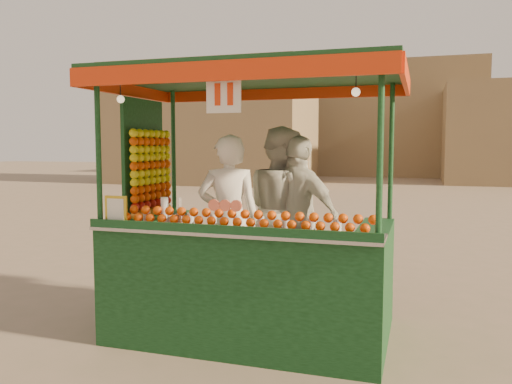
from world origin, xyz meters
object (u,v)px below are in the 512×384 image
(vendor_left, at_px, (229,219))
(vendor_middle, at_px, (282,210))
(juice_cart, at_px, (243,252))
(vendor_right, at_px, (299,217))

(vendor_left, relative_size, vendor_middle, 0.95)
(vendor_middle, bearing_deg, vendor_left, 95.81)
(juice_cart, height_order, vendor_right, juice_cart)
(juice_cart, relative_size, vendor_middle, 1.61)
(juice_cart, relative_size, vendor_left, 1.70)
(vendor_middle, distance_m, vendor_right, 0.25)
(juice_cart, distance_m, vendor_right, 0.75)
(juice_cart, xyz_separation_m, vendor_left, (-0.19, 0.08, 0.31))
(juice_cart, bearing_deg, vendor_right, 46.68)
(juice_cart, xyz_separation_m, vendor_middle, (0.24, 0.60, 0.36))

